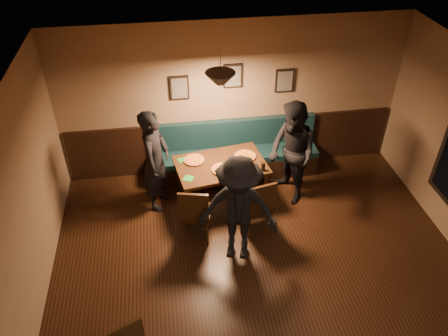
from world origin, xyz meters
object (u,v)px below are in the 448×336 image
at_px(diner_left, 156,161).
at_px(soda_glass, 263,167).
at_px(dining_table, 221,183).
at_px(tabasco_bottle, 252,161).
at_px(chair_near_left, 196,211).
at_px(diner_front, 238,210).
at_px(chair_near_right, 256,204).
at_px(diner_right, 292,153).
at_px(booth_bench, 234,152).

relative_size(diner_left, soda_glass, 12.37).
xyz_separation_m(dining_table, soda_glass, (0.64, -0.27, 0.46)).
bearing_deg(tabasco_bottle, chair_near_left, -144.50).
height_order(diner_left, tabasco_bottle, diner_left).
distance_m(soda_glass, tabasco_bottle, 0.25).
relative_size(diner_front, soda_glass, 12.00).
bearing_deg(dining_table, diner_front, -95.53).
xyz_separation_m(chair_near_right, diner_right, (0.72, 0.68, 0.40)).
xyz_separation_m(diner_left, tabasco_bottle, (1.54, -0.14, -0.06)).
xyz_separation_m(diner_front, soda_glass, (0.57, 0.98, -0.02)).
distance_m(chair_near_right, tabasco_bottle, 0.75).
bearing_deg(chair_near_left, soda_glass, 37.29).
distance_m(dining_table, diner_left, 1.16).
bearing_deg(diner_front, chair_near_left, 155.84).
bearing_deg(chair_near_right, soda_glass, 55.24).
bearing_deg(tabasco_bottle, diner_front, -110.02).
relative_size(diner_right, tabasco_bottle, 15.77).
relative_size(booth_bench, chair_near_right, 2.98).
height_order(booth_bench, chair_near_left, chair_near_left).
height_order(chair_near_left, diner_front, diner_front).
bearing_deg(diner_right, chair_near_right, -65.39).
xyz_separation_m(dining_table, diner_right, (1.16, -0.06, 0.52)).
height_order(diner_right, diner_front, diner_right).
bearing_deg(chair_near_right, chair_near_left, 170.06).
height_order(diner_right, tabasco_bottle, diner_right).
bearing_deg(chair_near_right, tabasco_bottle, 73.47).
relative_size(dining_table, chair_near_right, 1.44).
height_order(booth_bench, tabasco_bottle, booth_bench).
xyz_separation_m(diner_front, tabasco_bottle, (0.43, 1.18, -0.04)).
height_order(chair_near_right, diner_right, diner_right).
distance_m(chair_near_left, chair_near_right, 0.94).
distance_m(booth_bench, diner_left, 1.57).
bearing_deg(soda_glass, chair_near_right, -112.69).
distance_m(diner_right, tabasco_bottle, 0.67).
relative_size(soda_glass, tabasco_bottle, 1.26).
bearing_deg(diner_front, diner_right, 62.89).
height_order(chair_near_right, diner_left, diner_left).
bearing_deg(chair_near_left, dining_table, 70.73).
bearing_deg(booth_bench, dining_table, -116.35).
distance_m(dining_table, diner_right, 1.27).
relative_size(dining_table, diner_left, 0.81).
xyz_separation_m(chair_near_left, tabasco_bottle, (0.99, 0.71, 0.33)).
distance_m(diner_right, soda_glass, 0.57).
xyz_separation_m(diner_right, tabasco_bottle, (-0.67, -0.01, -0.07)).
bearing_deg(diner_front, tabasco_bottle, 85.64).
bearing_deg(dining_table, chair_near_left, -131.20).
bearing_deg(soda_glass, tabasco_bottle, 125.61).
bearing_deg(diner_left, chair_near_left, -127.49).
bearing_deg(booth_bench, diner_right, -43.24).
bearing_deg(chair_near_left, diner_left, 135.85).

